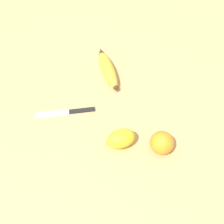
% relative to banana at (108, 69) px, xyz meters
% --- Properties ---
extents(ground_plane, '(3.00, 3.00, 0.00)m').
position_rel_banana_xyz_m(ground_plane, '(-0.07, -0.01, -0.02)').
color(ground_plane, tan).
extents(banana, '(0.19, 0.13, 0.04)m').
position_rel_banana_xyz_m(banana, '(0.00, 0.00, 0.00)').
color(banana, gold).
rests_on(banana, ground_plane).
extents(orange, '(0.07, 0.07, 0.07)m').
position_rel_banana_xyz_m(orange, '(-0.26, -0.22, 0.01)').
color(orange, orange).
rests_on(orange, ground_plane).
extents(lemon, '(0.09, 0.10, 0.06)m').
position_rel_banana_xyz_m(lemon, '(-0.27, -0.11, 0.01)').
color(lemon, yellow).
rests_on(lemon, ground_plane).
extents(paring_knife, '(0.09, 0.19, 0.01)m').
position_rel_banana_xyz_m(paring_knife, '(-0.20, 0.09, -0.02)').
color(paring_knife, silver).
rests_on(paring_knife, ground_plane).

